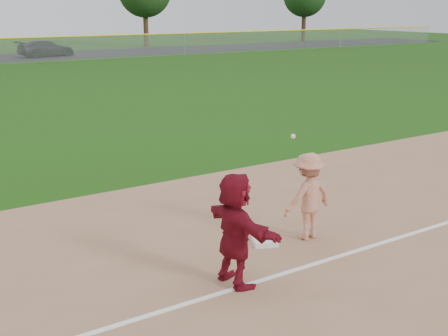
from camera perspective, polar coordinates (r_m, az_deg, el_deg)
ground at (r=10.51m, az=4.44°, el=-8.76°), size 160.00×160.00×0.00m
foul_line at (r=9.93m, az=7.24°, el=-10.22°), size 60.00×0.10×0.01m
first_base at (r=10.89m, az=4.16°, el=-7.42°), size 0.59×0.59×0.10m
base_runner at (r=9.04m, az=1.18°, el=-6.26°), size 0.64×1.78×1.90m
car_right at (r=54.67m, az=-17.63°, el=11.51°), size 5.37×2.89×1.48m
first_base_play at (r=10.96m, az=8.53°, el=-2.86°), size 1.20×0.69×2.20m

